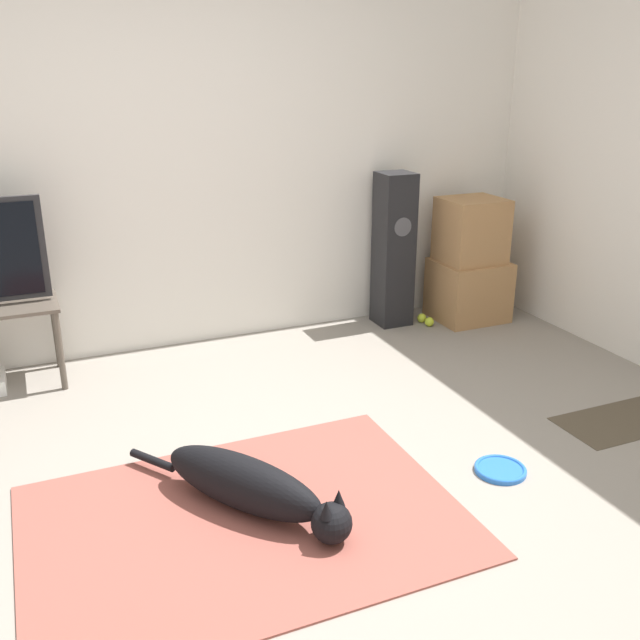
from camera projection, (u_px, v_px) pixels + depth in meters
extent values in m
plane|color=gray|center=(287.00, 512.00, 3.01)|extent=(12.00, 12.00, 0.00)
cube|color=silver|center=(163.00, 150.00, 4.39)|extent=(8.00, 0.06, 2.55)
cube|color=#934C42|center=(245.00, 522.00, 2.93)|extent=(1.77, 1.28, 0.01)
ellipsoid|color=black|center=(242.00, 482.00, 2.99)|extent=(0.61, 0.77, 0.24)
sphere|color=black|center=(332.00, 523.00, 2.78)|extent=(0.16, 0.16, 0.16)
cone|color=black|center=(339.00, 498.00, 2.78)|extent=(0.05, 0.05, 0.07)
cone|color=black|center=(326.00, 509.00, 2.71)|extent=(0.05, 0.05, 0.07)
cylinder|color=black|center=(153.00, 460.00, 3.28)|extent=(0.18, 0.23, 0.04)
cylinder|color=blue|center=(500.00, 470.00, 3.30)|extent=(0.24, 0.24, 0.02)
torus|color=blue|center=(500.00, 469.00, 3.29)|extent=(0.24, 0.24, 0.02)
cube|color=#A87A4C|center=(468.00, 290.00, 5.20)|extent=(0.49, 0.44, 0.43)
cube|color=#A87A4C|center=(471.00, 230.00, 5.05)|extent=(0.42, 0.38, 0.45)
cube|color=black|center=(394.00, 250.00, 5.01)|extent=(0.23, 0.23, 1.08)
cylinder|color=#4C4C51|center=(403.00, 227.00, 4.84)|extent=(0.13, 0.00, 0.13)
cylinder|color=brown|center=(60.00, 351.00, 4.06)|extent=(0.04, 0.04, 0.47)
cylinder|color=brown|center=(56.00, 331.00, 4.36)|extent=(0.04, 0.04, 0.47)
sphere|color=#C6E033|center=(422.00, 318.00, 5.18)|extent=(0.07, 0.07, 0.07)
sphere|color=#C6E033|center=(429.00, 322.00, 5.10)|extent=(0.07, 0.07, 0.07)
cube|color=#4C4233|center=(624.00, 420.00, 3.77)|extent=(0.72, 0.37, 0.01)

